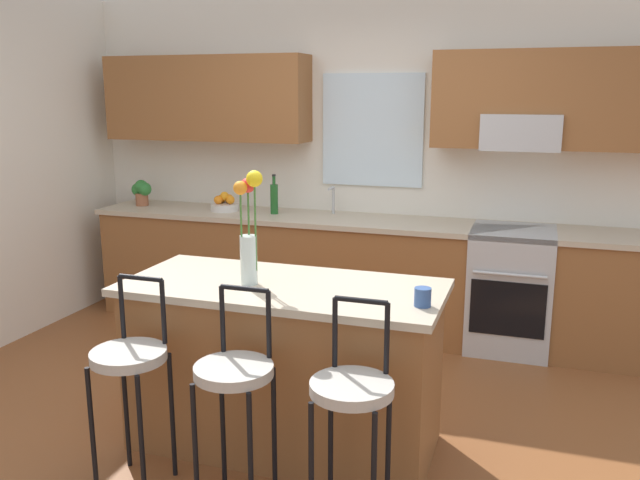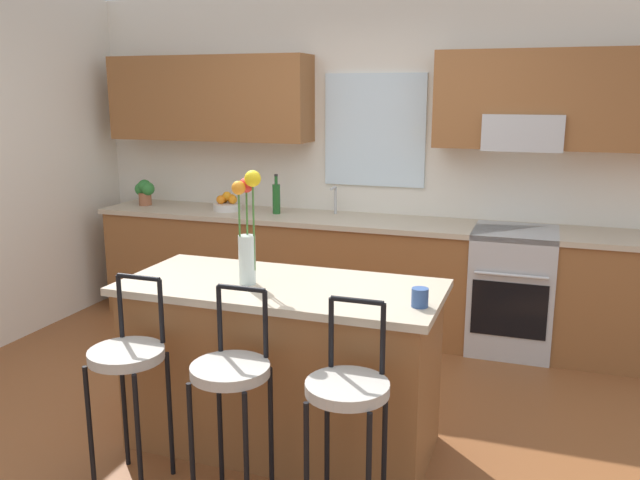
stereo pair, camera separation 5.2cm
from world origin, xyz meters
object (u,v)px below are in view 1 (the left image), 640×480
Objects in this scene: kitchen_island at (284,365)px; bottle_olive_oil at (274,198)px; fruit_bowl_oranges at (225,204)px; bar_stool_near at (130,365)px; oven_range at (510,289)px; potted_plant_small at (142,191)px; flower_vase at (249,229)px; bar_stool_middle at (235,380)px; mug_ceramic at (423,297)px; bar_stool_far at (352,398)px.

bottle_olive_oil is (-0.82, 1.87, 0.59)m from kitchen_island.
bar_stool_near is at bearing -73.71° from fruit_bowl_oranges.
potted_plant_small is at bearing 179.56° from oven_range.
fruit_bowl_oranges is at bearing 179.49° from bottle_olive_oil.
flower_vase is at bearing 54.26° from bar_stool_near.
bottle_olive_oil is (-1.91, 0.02, 0.59)m from oven_range.
flower_vase is (-0.16, 0.54, 0.58)m from bar_stool_middle.
oven_range is at bearing 65.88° from bar_stool_middle.
kitchen_island is at bearing 169.98° from mug_ceramic.
bar_stool_near reaches higher than oven_range.
kitchen_island is at bearing -120.67° from oven_range.
flower_vase reaches higher than bar_stool_far.
bar_stool_near is 2.51m from bottle_olive_oil.
bar_stool_far is at bearing -47.35° from kitchen_island.
kitchen_island is 0.83m from bar_stool_far.
mug_ceramic is (-0.33, -1.98, 0.51)m from oven_range.
mug_ceramic is at bearing 31.34° from bar_stool_middle.
potted_plant_small is at bearing 130.19° from bar_stool_middle.
fruit_bowl_oranges is at bearing 124.19° from kitchen_island.
mug_ceramic is at bearing -99.55° from oven_range.
bar_stool_middle is 0.81m from flower_vase.
flower_vase is (0.39, 0.54, 0.58)m from bar_stool_near.
bar_stool_far is 3.09m from fruit_bowl_oranges.
flower_vase is 2.72m from potted_plant_small.
potted_plant_small is at bearing 121.86° from bar_stool_near.
bar_stool_middle is 4.57× the size of potted_plant_small.
oven_range is 2.42m from fruit_bowl_oranges.
potted_plant_small reaches higher than kitchen_island.
bar_stool_far is 0.61m from mug_ceramic.
flower_vase reaches higher than bottle_olive_oil.
oven_range is 0.54× the size of kitchen_island.
oven_range is at bearing -0.74° from bottle_olive_oil.
oven_range is 2.82× the size of bottle_olive_oil.
kitchen_island is 18.78× the size of mug_ceramic.
bar_stool_middle reaches higher than kitchen_island.
fruit_bowl_oranges is at bearing 119.90° from flower_vase.
mug_ceramic is 0.37× the size of fruit_bowl_oranges.
oven_range is at bearing -0.70° from fruit_bowl_oranges.
potted_plant_small is at bearing 136.88° from bar_stool_far.
fruit_bowl_oranges reaches higher than mug_ceramic.
kitchen_island is 0.92m from mug_ceramic.
bar_stool_middle is 2.63m from bottle_olive_oil.
potted_plant_small reaches higher than oven_range.
bar_stool_near is at bearing -125.74° from flower_vase.
kitchen_island is 2.86m from potted_plant_small.
kitchen_island is (-1.09, -1.84, 0.00)m from oven_range.
fruit_bowl_oranges is (-2.03, 2.01, 0.01)m from mug_ceramic.
flower_vase is at bearing 175.27° from mug_ceramic.
oven_range is 2.95m from bar_stool_near.
mug_ceramic is (0.76, 0.46, 0.33)m from bar_stool_middle.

